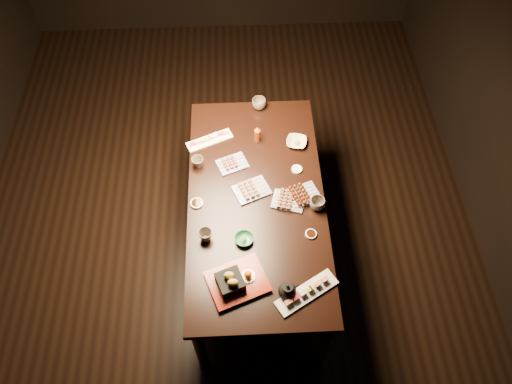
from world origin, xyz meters
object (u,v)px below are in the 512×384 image
yakitori_plate_center (252,188)px  yakitori_plate_right (288,200)px  yakitori_plate_left (232,162)px  teacup_near_left (206,235)px  edamame_bowl_green (244,239)px  sushi_platter_near (307,291)px  edamame_bowl_cream (296,142)px  teapot (287,290)px  condiment_bottle (257,134)px  dining_table (256,229)px  teacup_far_right (259,104)px  sushi_platter_far (209,139)px  teacup_mid_right (317,204)px  tempura_tray (237,278)px  teacup_far_left (198,162)px

yakitori_plate_center → yakitori_plate_right: 0.26m
yakitori_plate_left → teacup_near_left: (-0.17, -0.58, 0.02)m
edamame_bowl_green → yakitori_plate_left: bearing=96.0°
sushi_platter_near → teacup_near_left: teacup_near_left is taller
edamame_bowl_cream → sushi_platter_near: bearing=-92.3°
teapot → condiment_bottle: (-0.12, 1.18, 0.01)m
yakitori_plate_center → yakitori_plate_left: yakitori_plate_center is taller
teapot → condiment_bottle: size_ratio=0.93×
dining_table → teacup_far_right: bearing=81.3°
yakitori_plate_right → edamame_bowl_cream: size_ratio=1.46×
edamame_bowl_cream → teacup_near_left: teacup_near_left is taller
sushi_platter_far → condiment_bottle: size_ratio=2.47×
sushi_platter_near → teapot: teapot is taller
teacup_near_left → teacup_mid_right: 0.75m
teacup_far_right → yakitori_plate_center: bearing=-96.5°
condiment_bottle → teacup_mid_right: bearing=-58.7°
condiment_bottle → teacup_near_left: bearing=-114.3°
teacup_far_right → teapot: bearing=-86.6°
sushi_platter_far → yakitori_plate_right: bearing=110.3°
dining_table → teacup_mid_right: (0.39, -0.07, 0.42)m
tempura_tray → teacup_far_right: tempura_tray is taller
sushi_platter_near → teacup_far_right: 1.52m
dining_table → yakitori_plate_center: (-0.03, 0.07, 0.40)m
edamame_bowl_cream → teacup_mid_right: bearing=-81.3°
teacup_far_right → yakitori_plate_left: bearing=-111.6°
yakitori_plate_center → teapot: size_ratio=1.81×
condiment_bottle → teacup_far_right: bearing=85.0°
condiment_bottle → sushi_platter_far: bearing=178.6°
edamame_bowl_green → teacup_near_left: teacup_near_left is taller
condiment_bottle → yakitori_plate_left: bearing=-130.7°
edamame_bowl_green → condiment_bottle: condiment_bottle is taller
sushi_platter_far → teacup_mid_right: 0.92m
sushi_platter_far → tempura_tray: tempura_tray is taller
dining_table → yakitori_plate_center: yakitori_plate_center is taller
edamame_bowl_green → yakitori_plate_right: bearing=43.2°
edamame_bowl_green → dining_table: bearing=73.5°
edamame_bowl_green → tempura_tray: size_ratio=0.35×
edamame_bowl_green → condiment_bottle: (0.12, 0.82, 0.05)m
teacup_far_left → teacup_far_right: teacup_far_right is taller
edamame_bowl_green → teacup_mid_right: teacup_mid_right is taller
yakitori_plate_center → edamame_bowl_green: size_ratio=1.95×
teacup_mid_right → teapot: teapot is taller
yakitori_plate_center → teacup_mid_right: 0.45m
teacup_far_left → teapot: teapot is taller
teacup_near_left → teacup_far_left: size_ratio=1.05×
teacup_near_left → edamame_bowl_green: bearing=-6.3°
yakitori_plate_right → teacup_near_left: size_ratio=2.39×
yakitori_plate_right → tempura_tray: size_ratio=0.62×
teacup_mid_right → teacup_far_left: size_ratio=1.23×
yakitori_plate_center → teacup_far_left: 0.43m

